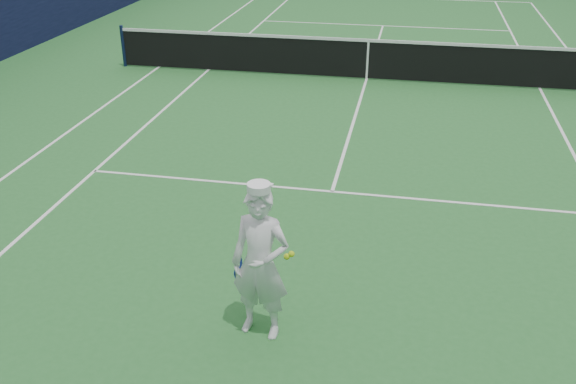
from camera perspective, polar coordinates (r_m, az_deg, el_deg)
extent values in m
plane|color=#27662B|center=(16.28, 6.99, 9.89)|extent=(80.00, 80.00, 0.00)
cube|color=white|center=(17.52, -11.49, 10.77)|extent=(0.06, 23.83, 0.01)
cube|color=white|center=(17.05, -7.15, 10.66)|extent=(0.06, 23.77, 0.01)
cube|color=white|center=(16.52, 21.50, 8.51)|extent=(0.06, 23.77, 0.01)
cube|color=white|center=(22.48, 8.43, 14.41)|extent=(8.23, 0.06, 0.01)
cube|color=white|center=(10.32, 3.94, 0.03)|extent=(8.23, 0.06, 0.01)
cube|color=white|center=(16.28, 6.99, 9.91)|extent=(0.06, 12.80, 0.01)
cylinder|color=#141E4C|center=(17.76, -14.44, 12.45)|extent=(0.09, 0.09, 1.07)
cube|color=black|center=(16.14, 7.09, 11.59)|extent=(12.79, 0.02, 0.92)
cube|color=white|center=(16.03, 7.18, 13.22)|extent=(12.79, 0.04, 0.07)
cube|color=white|center=(16.15, 7.08, 11.49)|extent=(0.05, 0.03, 0.94)
imported|color=white|center=(6.82, -2.46, -6.41)|extent=(0.70, 0.51, 1.77)
cylinder|color=white|center=(6.38, -2.62, 0.42)|extent=(0.24, 0.24, 0.08)
cube|color=white|center=(6.50, -2.18, 0.65)|extent=(0.19, 0.13, 0.02)
cylinder|color=navy|center=(6.96, -4.36, -5.44)|extent=(0.05, 0.09, 0.22)
cube|color=#1E2BA5|center=(7.11, -4.19, -6.43)|extent=(0.02, 0.02, 0.14)
torus|color=#1E2BA5|center=(7.26, -3.88, -7.56)|extent=(0.31, 0.14, 0.29)
cube|color=beige|center=(7.26, -3.88, -7.56)|extent=(0.22, 0.04, 0.30)
sphere|color=#BEDB18|center=(6.77, -0.11, -5.76)|extent=(0.07, 0.07, 0.07)
sphere|color=#BEDB18|center=(6.76, 0.31, -5.53)|extent=(0.07, 0.07, 0.07)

